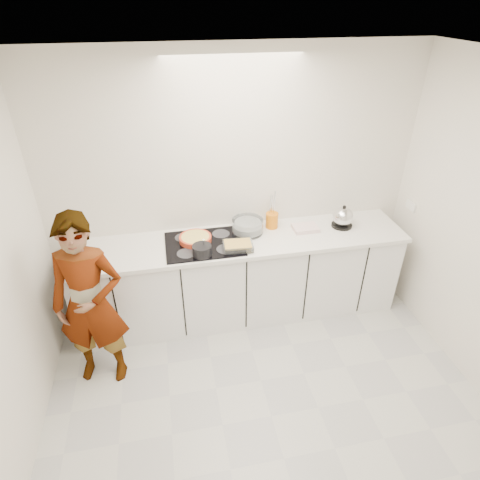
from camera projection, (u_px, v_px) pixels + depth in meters
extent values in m
cube|color=beige|center=(271.00, 416.00, 3.25)|extent=(3.60, 3.20, 0.00)
cube|color=white|center=(294.00, 74.00, 1.88)|extent=(3.60, 3.20, 0.00)
cube|color=silver|center=(234.00, 188.00, 3.89)|extent=(3.60, 0.00, 2.60)
cube|color=white|center=(411.00, 206.00, 4.09)|extent=(0.02, 0.15, 0.09)
cube|color=white|center=(240.00, 279.00, 4.08)|extent=(3.20, 0.58, 0.87)
cube|color=white|center=(240.00, 241.00, 3.84)|extent=(3.24, 0.64, 0.04)
cube|color=black|center=(204.00, 244.00, 3.76)|extent=(0.72, 0.54, 0.01)
cylinder|color=red|center=(195.00, 239.00, 3.77)|extent=(0.34, 0.34, 0.05)
cylinder|color=#DEBF5B|center=(195.00, 237.00, 3.76)|extent=(0.29, 0.29, 0.01)
cylinder|color=black|center=(202.00, 250.00, 3.56)|extent=(0.21, 0.21, 0.10)
cylinder|color=silver|center=(204.00, 245.00, 3.56)|extent=(0.01, 0.07, 0.15)
cube|color=silver|center=(238.00, 246.00, 3.67)|extent=(0.28, 0.22, 0.05)
cube|color=#F1C756|center=(238.00, 244.00, 3.66)|extent=(0.25, 0.19, 0.02)
cylinder|color=silver|center=(248.00, 226.00, 3.91)|extent=(0.38, 0.38, 0.14)
cylinder|color=white|center=(248.00, 228.00, 3.92)|extent=(0.32, 0.32, 0.07)
cube|color=white|center=(305.00, 228.00, 3.98)|extent=(0.25, 0.18, 0.04)
cylinder|color=black|center=(342.00, 225.00, 4.05)|extent=(0.22, 0.22, 0.02)
sphere|color=silver|center=(343.00, 217.00, 3.99)|extent=(0.21, 0.21, 0.20)
sphere|color=black|center=(344.00, 207.00, 3.94)|extent=(0.04, 0.04, 0.03)
cylinder|color=orange|center=(272.00, 220.00, 4.00)|extent=(0.14, 0.14, 0.16)
imported|color=white|center=(90.00, 304.00, 3.21)|extent=(0.64, 0.47, 1.60)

